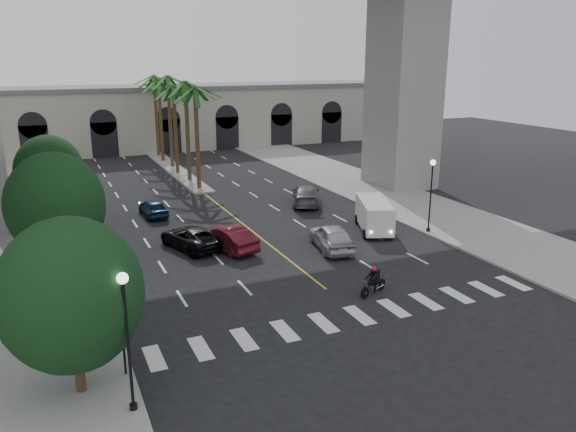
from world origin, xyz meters
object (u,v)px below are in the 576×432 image
object	(u,v)px
lamp_post_left_far	(79,196)
car_c	(192,237)
car_b	(228,238)
lamp_post_left_near	(127,331)
traffic_signal_near	(121,319)
pedestrian_b	(80,277)
car_e	(153,208)
traffic_signal_far	(108,282)
car_a	(332,237)
pedestrian_a	(102,300)
car_d	(306,195)
motorcycle_rider	(374,281)
lamp_post_right	(431,190)
cargo_van	(374,214)

from	to	relation	value
lamp_post_left_far	car_c	bearing A→B (deg)	-33.52
car_b	lamp_post_left_near	bearing A→B (deg)	44.89
traffic_signal_near	pedestrian_b	xyz separation A→B (m)	(-0.95, 9.22, -1.54)
car_e	traffic_signal_far	bearing A→B (deg)	70.63
lamp_post_left_far	traffic_signal_far	size ratio (longest dim) A/B	1.47
lamp_post_left_far	car_b	world-z (taller)	lamp_post_left_far
car_a	pedestrian_b	bearing A→B (deg)	14.52
car_c	car_e	xyz separation A→B (m)	(-0.83, 8.77, -0.02)
lamp_post_left_far	traffic_signal_near	size ratio (longest dim) A/B	1.47
traffic_signal_far	car_c	distance (m)	12.17
pedestrian_b	car_a	bearing A→B (deg)	13.24
traffic_signal_near	pedestrian_a	bearing A→B (deg)	91.97
lamp_post_left_far	car_d	bearing A→B (deg)	9.34
traffic_signal_far	car_a	bearing A→B (deg)	23.08
traffic_signal_far	car_e	bearing A→B (deg)	73.77
car_a	car_c	bearing A→B (deg)	-14.67
motorcycle_rider	car_b	xyz separation A→B (m)	(-4.92, 9.94, 0.09)
pedestrian_b	lamp_post_left_far	bearing A→B (deg)	94.14
car_c	pedestrian_a	distance (m)	10.66
lamp_post_left_near	car_d	world-z (taller)	lamp_post_left_near
traffic_signal_near	car_c	world-z (taller)	traffic_signal_near
lamp_post_left_near	traffic_signal_near	distance (m)	2.60
car_c	traffic_signal_near	bearing A→B (deg)	48.72
lamp_post_right	pedestrian_b	xyz separation A→B (m)	(-23.65, -1.28, -2.25)
car_b	traffic_signal_far	bearing A→B (deg)	30.41
lamp_post_left_near	lamp_post_right	bearing A→B (deg)	29.69
traffic_signal_near	pedestrian_a	xyz separation A→B (m)	(-0.20, 5.82, -1.60)
car_b	pedestrian_b	distance (m)	10.09
motorcycle_rider	car_b	bearing A→B (deg)	92.52
car_a	car_e	world-z (taller)	car_a
lamp_post_left_near	car_d	xyz separation A→B (m)	(18.35, 24.02, -2.39)
lamp_post_left_near	car_b	size ratio (longest dim) A/B	1.09
cargo_van	motorcycle_rider	bearing A→B (deg)	-100.30
car_d	pedestrian_a	bearing A→B (deg)	65.37
car_d	lamp_post_right	bearing A→B (deg)	136.95
traffic_signal_far	car_d	world-z (taller)	traffic_signal_far
lamp_post_left_far	car_d	distance (m)	18.75
traffic_signal_far	motorcycle_rider	bearing A→B (deg)	-4.47
traffic_signal_near	car_e	bearing A→B (deg)	76.48
pedestrian_b	car_c	bearing A→B (deg)	43.81
motorcycle_rider	car_c	world-z (taller)	motorcycle_rider
lamp_post_left_near	traffic_signal_near	world-z (taller)	lamp_post_left_near
lamp_post_left_near	traffic_signal_far	xyz separation A→B (m)	(0.10, 6.50, -0.71)
pedestrian_a	pedestrian_b	world-z (taller)	pedestrian_b
lamp_post_left_far	car_a	bearing A→B (deg)	-29.07
pedestrian_b	car_d	bearing A→B (deg)	42.03
lamp_post_left_far	pedestrian_a	xyz separation A→B (m)	(-0.10, -12.68, -2.31)
car_d	cargo_van	xyz separation A→B (m)	(1.17, -8.96, 0.42)
car_e	traffic_signal_near	bearing A→B (deg)	73.34
car_d	pedestrian_b	size ratio (longest dim) A/B	3.47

